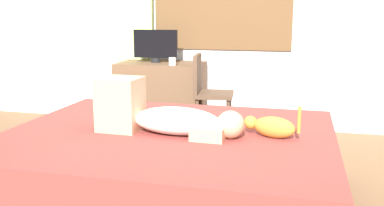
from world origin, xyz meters
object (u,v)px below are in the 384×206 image
(desk, at_px, (161,96))
(cat, at_px, (271,126))
(cup, at_px, (172,61))
(person_lying, at_px, (162,115))
(bed, at_px, (170,170))
(chair_by_desk, at_px, (207,90))
(tv_monitor, at_px, (156,46))

(desk, bearing_deg, cat, -54.62)
(cat, xyz_separation_m, cup, (-1.12, 1.65, 0.19))
(person_lying, relative_size, cat, 2.69)
(bed, xyz_separation_m, person_lying, (-0.03, -0.04, 0.38))
(person_lying, bearing_deg, chair_by_desk, 92.56)
(person_lying, xyz_separation_m, cat, (0.68, 0.07, -0.05))
(tv_monitor, xyz_separation_m, chair_by_desk, (0.62, -0.23, -0.41))
(cup, distance_m, chair_by_desk, 0.46)
(bed, relative_size, chair_by_desk, 2.47)
(cat, distance_m, chair_by_desk, 1.79)
(tv_monitor, bearing_deg, bed, -68.79)
(bed, relative_size, tv_monitor, 4.42)
(person_lying, bearing_deg, desk, 108.39)
(desk, distance_m, cup, 0.49)
(desk, bearing_deg, tv_monitor, -180.00)
(desk, relative_size, cup, 11.48)
(cup, bearing_deg, tv_monitor, 141.11)
(cat, relative_size, cup, 4.45)
(cat, height_order, desk, desk)
(desk, relative_size, tv_monitor, 1.87)
(cat, relative_size, desk, 0.39)
(cat, height_order, tv_monitor, tv_monitor)
(desk, xyz_separation_m, chair_by_desk, (0.56, -0.23, 0.14))
(person_lying, distance_m, desk, 2.04)
(person_lying, distance_m, cup, 1.78)
(bed, distance_m, desk, 1.99)
(cat, xyz_separation_m, chair_by_desk, (-0.75, 1.62, -0.08))
(bed, bearing_deg, chair_by_desk, 93.80)
(desk, relative_size, chair_by_desk, 1.05)
(cup, bearing_deg, chair_by_desk, -4.67)
(person_lying, relative_size, chair_by_desk, 1.09)
(cup, bearing_deg, person_lying, -75.42)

